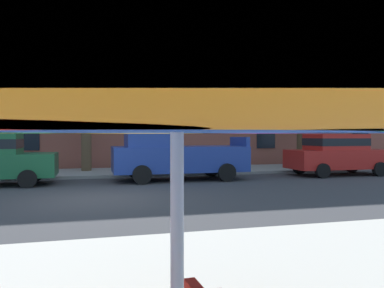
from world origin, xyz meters
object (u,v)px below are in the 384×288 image
(pickup_blue, at_px, (174,153))
(street_tree_right, at_px, (302,83))
(street_tree_middle, at_px, (81,96))
(patio_umbrella, at_px, (177,76))
(sedan_red, at_px, (337,153))

(pickup_blue, relative_size, street_tree_right, 0.83)
(pickup_blue, bearing_deg, street_tree_right, 21.51)
(street_tree_middle, xyz_separation_m, patio_umbrella, (0.76, -16.40, -1.52))
(patio_umbrella, bearing_deg, street_tree_right, 57.48)
(street_tree_middle, height_order, patio_umbrella, street_tree_middle)
(street_tree_right, bearing_deg, street_tree_middle, 175.34)
(pickup_blue, height_order, patio_umbrella, patio_umbrella)
(patio_umbrella, bearing_deg, street_tree_middle, 92.64)
(street_tree_middle, relative_size, patio_umbrella, 1.37)
(street_tree_middle, distance_m, street_tree_right, 10.72)
(pickup_blue, bearing_deg, sedan_red, -0.00)
(street_tree_right, bearing_deg, sedan_red, -88.65)
(sedan_red, xyz_separation_m, street_tree_middle, (-10.72, 3.70, 2.57))
(street_tree_right, height_order, patio_umbrella, street_tree_right)
(pickup_blue, distance_m, street_tree_right, 8.40)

